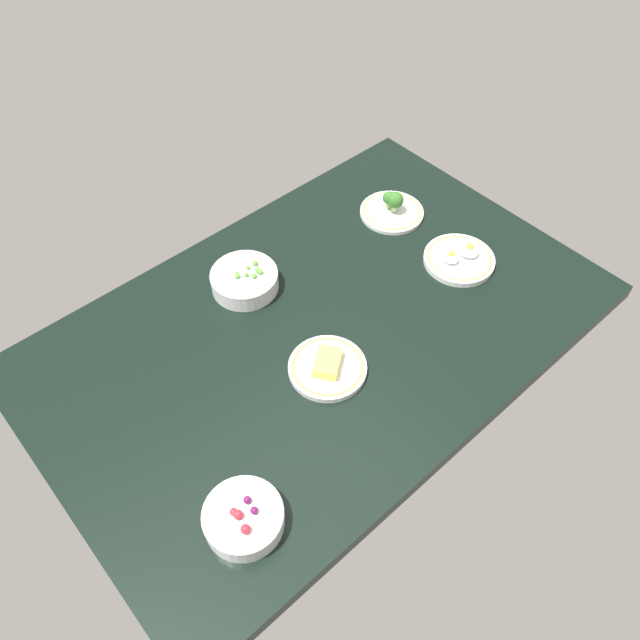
% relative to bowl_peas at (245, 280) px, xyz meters
% --- Properties ---
extents(dining_table, '(1.37, 0.88, 0.04)m').
position_rel_bowl_peas_xyz_m(dining_table, '(0.06, -0.22, -0.05)').
color(dining_table, black).
rests_on(dining_table, ground).
extents(bowl_peas, '(0.17, 0.17, 0.06)m').
position_rel_bowl_peas_xyz_m(bowl_peas, '(0.00, 0.00, 0.00)').
color(bowl_peas, silver).
rests_on(bowl_peas, dining_table).
extents(plate_broccoli, '(0.18, 0.18, 0.08)m').
position_rel_bowl_peas_xyz_m(plate_broccoli, '(0.48, -0.05, -0.01)').
color(plate_broccoli, silver).
rests_on(plate_broccoli, dining_table).
extents(plate_cheese, '(0.18, 0.18, 0.04)m').
position_rel_bowl_peas_xyz_m(plate_cheese, '(-0.02, -0.33, -0.02)').
color(plate_cheese, silver).
rests_on(plate_cheese, dining_table).
extents(plate_eggs, '(0.19, 0.19, 0.05)m').
position_rel_bowl_peas_xyz_m(plate_eggs, '(0.48, -0.30, -0.01)').
color(plate_eggs, silver).
rests_on(plate_eggs, dining_table).
extents(bowl_berries, '(0.16, 0.16, 0.06)m').
position_rel_bowl_peas_xyz_m(bowl_berries, '(-0.38, -0.50, -0.00)').
color(bowl_berries, silver).
rests_on(bowl_berries, dining_table).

